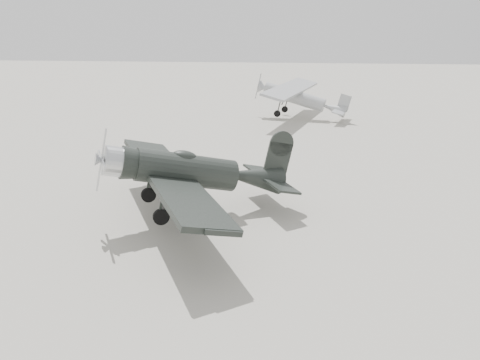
% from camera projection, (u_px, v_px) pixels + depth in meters
% --- Properties ---
extents(ground, '(160.00, 160.00, 0.00)m').
position_uv_depth(ground, '(235.00, 251.00, 16.64)').
color(ground, '#A9A496').
rests_on(ground, ground).
extents(lowwing_monoplane, '(8.80, 10.90, 3.66)m').
position_uv_depth(lowwing_monoplane, '(195.00, 172.00, 19.08)').
color(lowwing_monoplane, black).
rests_on(lowwing_monoplane, ground).
extents(highwing_monoplane, '(7.94, 11.06, 3.14)m').
position_uv_depth(highwing_monoplane, '(298.00, 95.00, 38.76)').
color(highwing_monoplane, '#949799').
rests_on(highwing_monoplane, ground).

